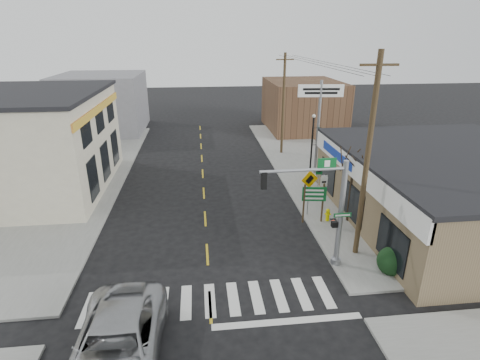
{
  "coord_description": "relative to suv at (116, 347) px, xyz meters",
  "views": [
    {
      "loc": [
        -0.18,
        -12.61,
        10.55
      ],
      "look_at": [
        2.05,
        7.12,
        2.8
      ],
      "focal_mm": 28.0,
      "sensor_mm": 36.0,
      "label": 1
    }
  ],
  "objects": [
    {
      "name": "dance_center_sign",
      "position": [
        12.18,
        17.57,
        4.68
      ],
      "size": [
        3.42,
        0.21,
        7.27
      ],
      "rotation": [
        0.0,
        0.0,
        -0.08
      ],
      "color": "gray",
      "rests_on": "sidewalk_right"
    },
    {
      "name": "guide_sign",
      "position": [
        9.48,
        9.26,
        0.85
      ],
      "size": [
        1.39,
        0.13,
        2.44
      ],
      "rotation": [
        0.0,
        0.0,
        -0.15
      ],
      "color": "#463620",
      "rests_on": "sidewalk_right"
    },
    {
      "name": "crosswalk",
      "position": [
        3.18,
        3.08,
        -0.87
      ],
      "size": [
        11.0,
        2.2,
        0.01
      ],
      "primitive_type": "cube",
      "color": "silver",
      "rests_on": "ground"
    },
    {
      "name": "lamp_post",
      "position": [
        11.44,
        16.31,
        2.16
      ],
      "size": [
        0.65,
        0.51,
        5.0
      ],
      "rotation": [
        0.0,
        0.0,
        -0.01
      ],
      "color": "black",
      "rests_on": "sidewalk_right"
    },
    {
      "name": "sidewalk_right",
      "position": [
        12.18,
        15.68,
        -0.81
      ],
      "size": [
        6.0,
        38.0,
        0.13
      ],
      "primitive_type": "cube",
      "color": "gray",
      "rests_on": "ground"
    },
    {
      "name": "utility_pole_far",
      "position": [
        10.68,
        23.3,
        3.85
      ],
      "size": [
        1.56,
        0.23,
        8.97
      ],
      "rotation": [
        0.0,
        0.0,
        0.01
      ],
      "color": "#43311F",
      "rests_on": "sidewalk_right"
    },
    {
      "name": "sidewalk_left",
      "position": [
        -5.82,
        15.68,
        -0.81
      ],
      "size": [
        6.0,
        38.0,
        0.13
      ],
      "primitive_type": "cube",
      "color": "gray",
      "rests_on": "ground"
    },
    {
      "name": "utility_pole_near",
      "position": [
        10.74,
        5.83,
        4.31
      ],
      "size": [
        1.71,
        0.26,
        9.86
      ],
      "rotation": [
        0.0,
        0.0,
        -0.02
      ],
      "color": "#472D25",
      "rests_on": "sidewalk_right"
    },
    {
      "name": "center_line",
      "position": [
        3.18,
        10.68,
        -0.87
      ],
      "size": [
        0.12,
        56.0,
        0.01
      ],
      "primitive_type": "cube",
      "color": "gold",
      "rests_on": "ground"
    },
    {
      "name": "bldg_distant_right",
      "position": [
        15.18,
        32.68,
        1.92
      ],
      "size": [
        8.0,
        10.0,
        5.6
      ],
      "primitive_type": "cube",
      "color": "brown",
      "rests_on": "ground"
    },
    {
      "name": "shrub_front",
      "position": [
        11.75,
        4.08,
        -0.23
      ],
      "size": [
        1.38,
        1.38,
        1.04
      ],
      "primitive_type": "ellipsoid",
      "color": "#1A3C19",
      "rests_on": "sidewalk_right"
    },
    {
      "name": "ped_crossing_sign",
      "position": [
        9.48,
        10.3,
        1.22
      ],
      "size": [
        1.12,
        0.08,
        2.89
      ],
      "rotation": [
        0.0,
        0.0,
        0.24
      ],
      "color": "gray",
      "rests_on": "sidewalk_right"
    },
    {
      "name": "traffic_signal_pole",
      "position": [
        8.74,
        4.99,
        2.49
      ],
      "size": [
        4.28,
        0.36,
        5.42
      ],
      "rotation": [
        0.0,
        0.0,
        0.02
      ],
      "color": "#93959B",
      "rests_on": "sidewalk_right"
    },
    {
      "name": "fire_hydrant",
      "position": [
        10.45,
        9.37,
        -0.33
      ],
      "size": [
        0.24,
        0.24,
        0.77
      ],
      "rotation": [
        0.0,
        0.0,
        -0.35
      ],
      "color": "#D1CE00",
      "rests_on": "sidewalk_right"
    },
    {
      "name": "left_building",
      "position": [
        -9.82,
        16.68,
        2.52
      ],
      "size": [
        12.0,
        12.0,
        6.8
      ],
      "primitive_type": "cube",
      "color": "beige",
      "rests_on": "ground"
    },
    {
      "name": "bare_tree",
      "position": [
        11.69,
        9.29,
        3.36
      ],
      "size": [
        2.61,
        2.61,
        5.23
      ],
      "rotation": [
        0.0,
        0.0,
        -0.39
      ],
      "color": "black",
      "rests_on": "sidewalk_right"
    },
    {
      "name": "thrift_store",
      "position": [
        17.68,
        8.68,
        1.12
      ],
      "size": [
        12.0,
        14.0,
        4.0
      ],
      "primitive_type": "cube",
      "color": "brown",
      "rests_on": "ground"
    },
    {
      "name": "ground",
      "position": [
        3.18,
        2.68,
        -0.88
      ],
      "size": [
        140.0,
        140.0,
        0.0
      ],
      "primitive_type": "plane",
      "color": "black",
      "rests_on": "ground"
    },
    {
      "name": "suv",
      "position": [
        0.0,
        0.0,
        0.0
      ],
      "size": [
        2.99,
        6.35,
        1.76
      ],
      "primitive_type": "imported",
      "rotation": [
        0.0,
        0.0,
        -0.01
      ],
      "color": "#A2A3A6",
      "rests_on": "ground"
    },
    {
      "name": "shrub_back",
      "position": [
        13.2,
        9.46,
        -0.29
      ],
      "size": [
        1.23,
        1.23,
        0.92
      ],
      "primitive_type": "ellipsoid",
      "color": "black",
      "rests_on": "sidewalk_right"
    },
    {
      "name": "bldg_distant_left",
      "position": [
        -7.82,
        34.68,
        2.32
      ],
      "size": [
        9.0,
        10.0,
        6.4
      ],
      "primitive_type": "cube",
      "color": "slate",
      "rests_on": "ground"
    }
  ]
}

